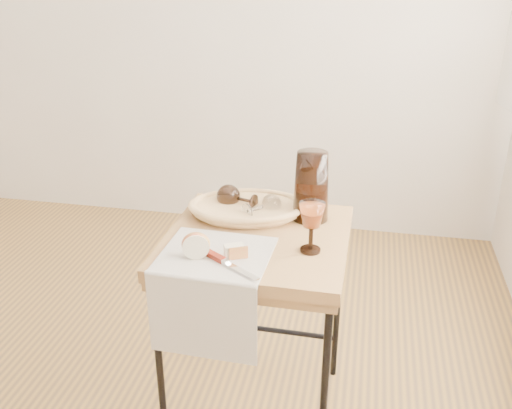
% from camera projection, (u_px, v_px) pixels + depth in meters
% --- Properties ---
extents(wall_back, '(3.60, 0.00, 2.70)m').
position_uv_depth(wall_back, '(196.00, 1.00, 3.23)').
color(wall_back, beige).
rests_on(wall_back, ground).
extents(side_table, '(0.60, 0.60, 0.76)m').
position_uv_depth(side_table, '(257.00, 329.00, 2.04)').
color(side_table, brown).
rests_on(side_table, floor).
extents(tea_towel, '(0.35, 0.31, 0.01)m').
position_uv_depth(tea_towel, '(216.00, 255.00, 1.76)').
color(tea_towel, beige).
rests_on(tea_towel, side_table).
extents(bread_basket, '(0.41, 0.32, 0.05)m').
position_uv_depth(bread_basket, '(247.00, 209.00, 2.01)').
color(bread_basket, tan).
rests_on(bread_basket, side_table).
extents(goblet_lying_a, '(0.16, 0.13, 0.09)m').
position_uv_depth(goblet_lying_a, '(239.00, 199.00, 2.02)').
color(goblet_lying_a, '#332217').
rests_on(goblet_lying_a, bread_basket).
extents(goblet_lying_b, '(0.13, 0.13, 0.07)m').
position_uv_depth(goblet_lying_b, '(261.00, 207.00, 1.97)').
color(goblet_lying_b, white).
rests_on(goblet_lying_b, bread_basket).
extents(pitcher, '(0.25, 0.29, 0.28)m').
position_uv_depth(pitcher, '(311.00, 186.00, 1.95)').
color(pitcher, black).
rests_on(pitcher, side_table).
extents(wine_goblet, '(0.10, 0.10, 0.17)m').
position_uv_depth(wine_goblet, '(311.00, 227.00, 1.75)').
color(wine_goblet, white).
rests_on(wine_goblet, side_table).
extents(apple_half, '(0.10, 0.07, 0.08)m').
position_uv_depth(apple_half, '(196.00, 244.00, 1.73)').
color(apple_half, '#B4222E').
rests_on(apple_half, tea_towel).
extents(apple_wedge, '(0.07, 0.05, 0.04)m').
position_uv_depth(apple_wedge, '(234.00, 251.00, 1.73)').
color(apple_wedge, beige).
rests_on(apple_wedge, tea_towel).
extents(table_knife, '(0.20, 0.14, 0.02)m').
position_uv_depth(table_knife, '(228.00, 263.00, 1.69)').
color(table_knife, silver).
rests_on(table_knife, tea_towel).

